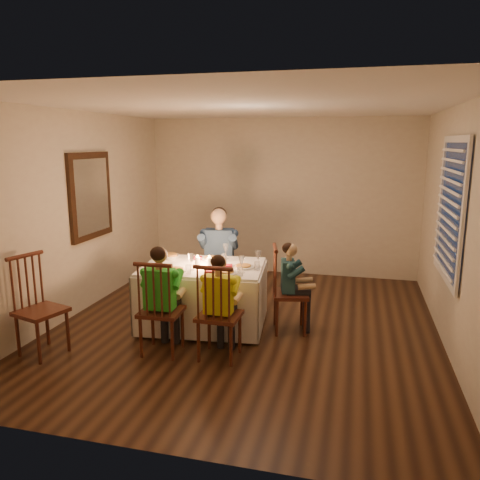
% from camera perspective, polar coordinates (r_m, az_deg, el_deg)
% --- Properties ---
extents(ground, '(5.00, 5.00, 0.00)m').
position_cam_1_polar(ground, '(5.83, 0.79, -10.36)').
color(ground, black).
rests_on(ground, ground).
extents(wall_left, '(0.02, 5.00, 2.60)m').
position_cam_1_polar(wall_left, '(6.37, -19.29, 3.03)').
color(wall_left, beige).
rests_on(wall_left, ground).
extents(wall_right, '(0.02, 5.00, 2.60)m').
position_cam_1_polar(wall_right, '(5.43, 24.63, 1.18)').
color(wall_right, beige).
rests_on(wall_right, ground).
extents(wall_back, '(4.50, 0.02, 2.60)m').
position_cam_1_polar(wall_back, '(7.91, 5.03, 5.23)').
color(wall_back, beige).
rests_on(wall_back, ground).
extents(ceiling, '(5.00, 5.00, 0.00)m').
position_cam_1_polar(ceiling, '(5.41, 0.88, 16.04)').
color(ceiling, white).
rests_on(ceiling, wall_back).
extents(dining_table, '(1.56, 1.20, 0.73)m').
position_cam_1_polar(dining_table, '(5.67, -4.49, -5.25)').
color(dining_table, white).
rests_on(dining_table, ground).
extents(chair_adult, '(0.48, 0.46, 1.03)m').
position_cam_1_polar(chair_adult, '(6.60, -2.52, -7.68)').
color(chair_adult, '#3E1A11').
rests_on(chair_adult, ground).
extents(chair_near_left, '(0.44, 0.42, 1.03)m').
position_cam_1_polar(chair_near_left, '(5.22, -9.39, -13.31)').
color(chair_near_left, '#3E1A11').
rests_on(chair_near_left, ground).
extents(chair_near_right, '(0.44, 0.42, 1.03)m').
position_cam_1_polar(chair_near_right, '(5.04, -2.48, -14.06)').
color(chair_near_right, '#3E1A11').
rests_on(chair_near_right, ground).
extents(chair_end, '(0.49, 0.51, 1.03)m').
position_cam_1_polar(chair_end, '(5.72, 6.02, -10.89)').
color(chair_end, '#3E1A11').
rests_on(chair_end, ground).
extents(chair_extra, '(0.53, 0.54, 1.07)m').
position_cam_1_polar(chair_extra, '(5.52, -22.68, -12.65)').
color(chair_extra, '#3E1A11').
rests_on(chair_extra, ground).
extents(adult, '(0.57, 0.54, 1.34)m').
position_cam_1_polar(adult, '(6.60, -2.52, -7.68)').
color(adult, navy).
rests_on(adult, ground).
extents(child_green, '(0.42, 0.39, 1.16)m').
position_cam_1_polar(child_green, '(5.22, -9.39, -13.31)').
color(child_green, green).
rests_on(child_green, ground).
extents(child_yellow, '(0.39, 0.36, 1.11)m').
position_cam_1_polar(child_yellow, '(5.04, -2.48, -14.06)').
color(child_yellow, yellow).
rests_on(child_yellow, ground).
extents(child_teal, '(0.40, 0.42, 1.07)m').
position_cam_1_polar(child_teal, '(5.72, 6.02, -10.89)').
color(child_teal, '#1B3D45').
rests_on(child_teal, ground).
extents(setting_adult, '(0.29, 0.29, 0.02)m').
position_cam_1_polar(setting_adult, '(5.89, -3.46, -2.29)').
color(setting_adult, white).
rests_on(setting_adult, dining_table).
extents(setting_green, '(0.29, 0.29, 0.02)m').
position_cam_1_polar(setting_green, '(5.40, -7.86, -3.68)').
color(setting_green, white).
rests_on(setting_green, dining_table).
extents(setting_yellow, '(0.29, 0.29, 0.02)m').
position_cam_1_polar(setting_yellow, '(5.26, -1.72, -4.00)').
color(setting_yellow, white).
rests_on(setting_yellow, dining_table).
extents(setting_teal, '(0.29, 0.29, 0.02)m').
position_cam_1_polar(setting_teal, '(5.49, 0.41, -3.30)').
color(setting_teal, white).
rests_on(setting_teal, dining_table).
extents(candle_left, '(0.06, 0.06, 0.10)m').
position_cam_1_polar(candle_left, '(5.61, -5.21, -2.60)').
color(candle_left, white).
rests_on(candle_left, dining_table).
extents(candle_right, '(0.06, 0.06, 0.10)m').
position_cam_1_polar(candle_right, '(5.58, -3.76, -2.66)').
color(candle_right, white).
rests_on(candle_right, dining_table).
extents(squash, '(0.09, 0.09, 0.09)m').
position_cam_1_polar(squash, '(6.04, -9.66, -1.73)').
color(squash, yellow).
rests_on(squash, dining_table).
extents(orange_fruit, '(0.08, 0.08, 0.08)m').
position_cam_1_polar(orange_fruit, '(5.61, -2.61, -2.67)').
color(orange_fruit, '#FF9C15').
rests_on(orange_fruit, dining_table).
extents(serving_bowl, '(0.30, 0.30, 0.06)m').
position_cam_1_polar(serving_bowl, '(5.94, -8.53, -2.08)').
color(serving_bowl, white).
rests_on(serving_bowl, dining_table).
extents(wall_mirror, '(0.06, 0.95, 1.15)m').
position_cam_1_polar(wall_mirror, '(6.58, -17.74, 5.15)').
color(wall_mirror, black).
rests_on(wall_mirror, wall_left).
extents(window_blinds, '(0.07, 1.34, 1.54)m').
position_cam_1_polar(window_blinds, '(5.49, 24.18, 3.44)').
color(window_blinds, '#0D1A35').
rests_on(window_blinds, wall_right).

